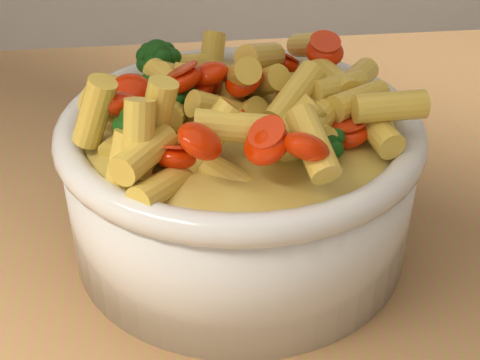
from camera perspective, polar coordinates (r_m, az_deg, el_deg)
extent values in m
cube|color=#A36B45|center=(0.59, -8.32, -5.10)|extent=(1.20, 0.80, 0.04)
cylinder|color=#A36B45|center=(1.26, 19.72, -9.15)|extent=(0.05, 0.05, 0.86)
cylinder|color=silver|center=(0.52, 0.00, -0.48)|extent=(0.26, 0.26, 0.10)
ellipsoid|color=silver|center=(0.54, 0.00, -3.32)|extent=(0.24, 0.24, 0.04)
torus|color=silver|center=(0.50, 0.00, 4.54)|extent=(0.27, 0.27, 0.02)
ellipsoid|color=#F1D652|center=(0.50, 0.00, 4.54)|extent=(0.23, 0.23, 0.03)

